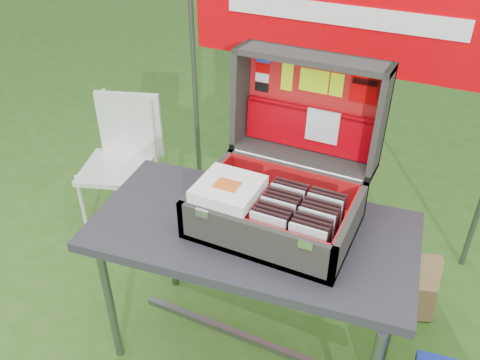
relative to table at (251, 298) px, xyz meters
The scene contains 84 objects.
ground 0.39m from the table, 150.38° to the right, with size 80.00×80.00×0.00m, color #295C17.
table is the anchor object (origin of this frame).
table_top 0.37m from the table, ahead, with size 1.24×0.62×0.04m, color #29292F.
table_leg_fl 0.61m from the table, 155.95° to the right, with size 0.04×0.04×0.73m, color #59595B.
table_leg_bl 0.61m from the table, 155.95° to the left, with size 0.04×0.04×0.73m, color #59595B.
table_leg_br 0.61m from the table, 24.05° to the left, with size 0.04×0.04×0.73m, color #59595B.
table_brace 0.27m from the table, 90.00° to the left, with size 1.09×0.03×0.03m, color #59595B.
suitcase 0.68m from the table, 53.92° to the left, with size 0.59×0.58×0.57m, color #3D3B38, non-canonical shape.
suitcase_base_bottom 0.41m from the table, 28.82° to the left, with size 0.59×0.42×0.02m, color #3D3B38.
suitcase_base_wall_front 0.50m from the table, 65.43° to the right, with size 0.59×0.02×0.16m, color #3D3B38.
suitcase_base_wall_back 0.53m from the table, 73.08° to the left, with size 0.59×0.02×0.16m, color #3D3B38.
suitcase_base_wall_left 0.51m from the table, 169.24° to the left, with size 0.02×0.42×0.16m, color #3D3B38.
suitcase_base_wall_right 0.59m from the table, ahead, with size 0.02×0.42×0.16m, color #3D3B38.
suitcase_liner_floor 0.42m from the table, 28.82° to the left, with size 0.55×0.38×0.01m, color red.
suitcase_latch_left 0.57m from the table, 124.41° to the right, with size 0.05×0.01×0.03m, color silver.
suitcase_latch_right 0.62m from the table, 33.04° to the right, with size 0.05×0.01×0.03m, color silver.
suitcase_hinge 0.60m from the table, 73.82° to the left, with size 0.02×0.02×0.53m, color silver.
suitcase_lid_back 0.86m from the table, 80.00° to the left, with size 0.59×0.42×0.02m, color #3D3B38.
suitcase_lid_rim_far 1.02m from the table, 78.58° to the left, with size 0.59×0.02×0.16m, color #3D3B38.
suitcase_lid_rim_near 0.65m from the table, 77.58° to the left, with size 0.59×0.02×0.16m, color #3D3B38.
suitcase_lid_rim_left 0.85m from the table, 121.39° to the left, with size 0.02×0.42×0.16m, color #3D3B38.
suitcase_lid_rim_right 0.90m from the table, 44.11° to the left, with size 0.02×0.42×0.16m, color #3D3B38.
suitcase_lid_liner 0.85m from the table, 79.64° to the left, with size 0.54×0.37×0.01m, color red.
suitcase_liner_wall_front 0.50m from the table, 63.28° to the right, with size 0.55×0.01×0.14m, color red.
suitcase_liner_wall_back 0.53m from the table, 72.05° to the left, with size 0.55×0.01×0.14m, color red.
suitcase_liner_wall_left 0.52m from the table, 168.46° to the left, with size 0.01×0.38×0.14m, color red.
suitcase_liner_wall_right 0.59m from the table, ahead, with size 0.01×0.38×0.14m, color red.
suitcase_lid_pocket 0.75m from the table, 78.93° to the left, with size 0.53×0.17×0.03m, color #A20009.
suitcase_pocket_edge 0.83m from the table, 78.94° to the left, with size 0.52×0.02×0.02m, color #A20009.
suitcase_pocket_cd 0.78m from the table, 69.11° to the left, with size 0.13×0.13×0.01m, color silver.
lid_sticker_cc_a 1.00m from the table, 109.55° to the left, with size 0.06×0.04×0.00m, color #1933B2.
lid_sticker_cc_b 0.96m from the table, 109.68° to the left, with size 0.06×0.04×0.00m, color #CB0002.
lid_sticker_cc_c 0.92m from the table, 109.82° to the left, with size 0.06×0.04×0.00m, color white.
lid_sticker_cc_d 0.89m from the table, 109.96° to the left, with size 0.06×0.04×0.00m, color black.
lid_card_neon_tall 0.94m from the table, 95.42° to the left, with size 0.05×0.12×0.00m, color #BDEA0F.
lid_card_neon_main 0.94m from the table, 79.68° to the left, with size 0.12×0.09×0.00m, color #BDEA0F.
lid_card_neon_small 0.95m from the table, 67.88° to the left, with size 0.05×0.09×0.00m, color #BDEA0F.
lid_sticker_band 0.97m from the table, 56.17° to the left, with size 0.11×0.11×0.00m, color #CB0002.
lid_sticker_band_bar 1.00m from the table, 56.32° to the left, with size 0.10×0.02×0.00m, color black.
cd_left_0 0.52m from the table, 48.20° to the right, with size 0.13×0.01×0.15m, color silver.
cd_left_1 0.51m from the table, 42.21° to the right, with size 0.13×0.01×0.15m, color black.
cd_left_2 0.51m from the table, 34.82° to the right, with size 0.13×0.01×0.15m, color black.
cd_left_3 0.51m from the table, 25.83° to the right, with size 0.13×0.01×0.15m, color black.
cd_left_4 0.50m from the table, 15.25° to the right, with size 0.13×0.01×0.15m, color silver.
cd_left_5 0.50m from the table, ahead, with size 0.13×0.01×0.15m, color black.
cd_left_6 0.50m from the table, ahead, with size 0.13×0.01×0.15m, color black.
cd_left_7 0.50m from the table, 19.89° to the left, with size 0.13×0.01×0.15m, color black.
cd_left_8 0.51m from the table, 29.82° to the left, with size 0.13×0.01×0.15m, color silver.
cd_left_9 0.51m from the table, 38.12° to the left, with size 0.13×0.01×0.15m, color black.
cd_left_10 0.51m from the table, 44.89° to the left, with size 0.13×0.01×0.15m, color black.
cd_right_0 0.57m from the table, 25.96° to the right, with size 0.13×0.01×0.15m, color silver.
cd_right_1 0.56m from the table, 21.54° to the right, with size 0.13×0.01×0.15m, color black.
cd_right_2 0.56m from the table, 16.84° to the right, with size 0.13×0.01×0.15m, color black.
cd_right_3 0.55m from the table, 11.90° to the right, with size 0.13×0.01×0.15m, color black.
cd_right_4 0.55m from the table, ahead, with size 0.13×0.01×0.15m, color silver.
cd_right_5 0.55m from the table, ahead, with size 0.13×0.01×0.15m, color black.
cd_right_6 0.55m from the table, ahead, with size 0.13×0.01×0.15m, color black.
cd_right_7 0.55m from the table, ahead, with size 0.13×0.01×0.15m, color black.
cd_right_8 0.56m from the table, 14.01° to the left, with size 0.13×0.01×0.15m, color silver.
cd_right_9 0.56m from the table, 18.86° to the left, with size 0.13×0.01×0.15m, color black.
cd_right_10 0.56m from the table, 23.44° to the left, with size 0.13×0.01×0.15m, color black.
songbook_0 0.55m from the table, 154.02° to the right, with size 0.22×0.22×0.01m, color white.
songbook_1 0.56m from the table, 154.02° to the right, with size 0.22×0.22×0.01m, color white.
songbook_2 0.56m from the table, 154.02° to the right, with size 0.22×0.22×0.01m, color white.
songbook_3 0.57m from the table, 154.02° to the right, with size 0.22×0.22×0.01m, color white.
songbook_4 0.57m from the table, 154.02° to the right, with size 0.22×0.22×0.01m, color white.
songbook_5 0.58m from the table, 154.02° to the right, with size 0.22×0.22×0.01m, color white.
songbook_6 0.58m from the table, 154.02° to the right, with size 0.22×0.22×0.01m, color white.
songbook_7 0.59m from the table, 154.02° to the right, with size 0.22×0.22×0.01m, color white.
songbook_8 0.59m from the table, 154.02° to the right, with size 0.22×0.22×0.01m, color white.
songbook_graphic 0.60m from the table, 148.54° to the right, with size 0.09×0.07×0.00m, color #D85919.
chair 1.23m from the table, 154.03° to the left, with size 0.37×0.41×0.82m, color silver, non-canonical shape.
chair_seat 1.23m from the table, 154.03° to the left, with size 0.37×0.37×0.03m, color silver.
chair_backrest 1.34m from the table, 147.05° to the left, with size 0.37×0.03×0.39m, color silver.
chair_leg_fl 1.33m from the table, 163.31° to the left, with size 0.02×0.02×0.42m, color silver.
chair_leg_fr 1.03m from the table, 158.16° to the left, with size 0.02×0.02×0.42m, color silver.
chair_leg_bl 1.45m from the table, 151.11° to the left, with size 0.02×0.02×0.42m, color silver.
chair_leg_br 1.19m from the table, 143.59° to the left, with size 0.02×0.02×0.42m, color silver.
chair_upright_left 1.47m from the table, 150.47° to the left, with size 0.02×0.02×0.39m, color silver.
chair_upright_right 1.21m from the table, 142.86° to the left, with size 0.02×0.02×0.39m, color silver.
cardboard_box 0.82m from the table, 45.10° to the left, with size 0.34×0.05×0.36m, color #A3774B.
banner_post_left 1.47m from the table, 128.82° to the left, with size 0.03×0.03×1.70m, color #59595B.
banner 1.41m from the table, 91.28° to the left, with size 1.60×0.01×0.55m, color #C50007.
banner_text 1.40m from the table, 91.29° to the left, with size 1.20×0.00×0.10m, color white.
Camera 1 is at (0.63, -1.37, 2.01)m, focal length 38.00 mm.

